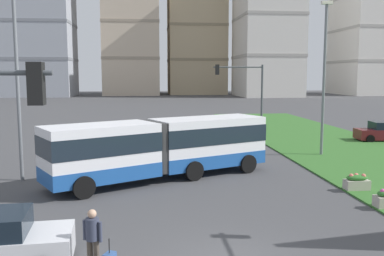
{
  "coord_description": "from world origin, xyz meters",
  "views": [
    {
      "loc": [
        -2.16,
        -11.22,
        5.29
      ],
      "look_at": [
        0.43,
        13.42,
        2.2
      ],
      "focal_mm": 39.87,
      "sensor_mm": 36.0,
      "label": 1
    }
  ],
  "objects_px": {
    "flower_planter_2": "(357,182)",
    "apartment_tower_east": "(372,15)",
    "apartment_tower_west": "(32,7)",
    "pedestrian_crossing": "(93,236)",
    "streetlight_median": "(324,73)",
    "apartment_tower_westcentre": "(131,9)",
    "apartment_tower_centre": "(196,12)",
    "apartment_tower_eastcentre": "(268,19)",
    "articulated_bus": "(161,147)",
    "traffic_light_far_right": "(246,89)",
    "streetlight_left": "(17,75)"
  },
  "relations": [
    {
      "from": "flower_planter_2",
      "to": "traffic_light_far_right",
      "type": "relative_size",
      "value": 0.18
    },
    {
      "from": "streetlight_median",
      "to": "apartment_tower_westcentre",
      "type": "height_order",
      "value": "apartment_tower_westcentre"
    },
    {
      "from": "apartment_tower_centre",
      "to": "apartment_tower_eastcentre",
      "type": "distance_m",
      "value": 21.92
    },
    {
      "from": "streetlight_left",
      "to": "apartment_tower_westcentre",
      "type": "xyz_separation_m",
      "value": [
        2.32,
        96.38,
        17.7
      ]
    },
    {
      "from": "flower_planter_2",
      "to": "apartment_tower_centre",
      "type": "height_order",
      "value": "apartment_tower_centre"
    },
    {
      "from": "traffic_light_far_right",
      "to": "articulated_bus",
      "type": "bearing_deg",
      "value": -121.04
    },
    {
      "from": "flower_planter_2",
      "to": "apartment_tower_west",
      "type": "bearing_deg",
      "value": 111.94
    },
    {
      "from": "streetlight_left",
      "to": "apartment_tower_east",
      "type": "distance_m",
      "value": 113.02
    },
    {
      "from": "articulated_bus",
      "to": "streetlight_left",
      "type": "distance_m",
      "value": 7.91
    },
    {
      "from": "flower_planter_2",
      "to": "articulated_bus",
      "type": "bearing_deg",
      "value": 159.81
    },
    {
      "from": "flower_planter_2",
      "to": "apartment_tower_centre",
      "type": "distance_m",
      "value": 103.77
    },
    {
      "from": "flower_planter_2",
      "to": "apartment_tower_east",
      "type": "height_order",
      "value": "apartment_tower_east"
    },
    {
      "from": "apartment_tower_west",
      "to": "apartment_tower_westcentre",
      "type": "bearing_deg",
      "value": 17.22
    },
    {
      "from": "pedestrian_crossing",
      "to": "apartment_tower_westcentre",
      "type": "relative_size",
      "value": 0.04
    },
    {
      "from": "streetlight_median",
      "to": "streetlight_left",
      "type": "bearing_deg",
      "value": -164.67
    },
    {
      "from": "apartment_tower_west",
      "to": "apartment_tower_centre",
      "type": "xyz_separation_m",
      "value": [
        41.57,
        8.62,
        0.66
      ]
    },
    {
      "from": "pedestrian_crossing",
      "to": "apartment_tower_west",
      "type": "distance_m",
      "value": 105.16
    },
    {
      "from": "streetlight_left",
      "to": "articulated_bus",
      "type": "bearing_deg",
      "value": -3.58
    },
    {
      "from": "apartment_tower_westcentre",
      "to": "flower_planter_2",
      "type": "bearing_deg",
      "value": -82.31
    },
    {
      "from": "apartment_tower_westcentre",
      "to": "apartment_tower_eastcentre",
      "type": "bearing_deg",
      "value": -21.34
    },
    {
      "from": "pedestrian_crossing",
      "to": "apartment_tower_eastcentre",
      "type": "bearing_deg",
      "value": 71.54
    },
    {
      "from": "apartment_tower_west",
      "to": "apartment_tower_centre",
      "type": "bearing_deg",
      "value": 11.71
    },
    {
      "from": "articulated_bus",
      "to": "pedestrian_crossing",
      "type": "distance_m",
      "value": 10.46
    },
    {
      "from": "articulated_bus",
      "to": "apartment_tower_west",
      "type": "bearing_deg",
      "value": 107.69
    },
    {
      "from": "pedestrian_crossing",
      "to": "flower_planter_2",
      "type": "height_order",
      "value": "pedestrian_crossing"
    },
    {
      "from": "flower_planter_2",
      "to": "apartment_tower_westcentre",
      "type": "xyz_separation_m",
      "value": [
        -13.52,
        100.06,
        22.54
      ]
    },
    {
      "from": "pedestrian_crossing",
      "to": "streetlight_median",
      "type": "height_order",
      "value": "streetlight_median"
    },
    {
      "from": "flower_planter_2",
      "to": "apartment_tower_westcentre",
      "type": "relative_size",
      "value": 0.02
    },
    {
      "from": "traffic_light_far_right",
      "to": "apartment_tower_eastcentre",
      "type": "height_order",
      "value": "apartment_tower_eastcentre"
    },
    {
      "from": "pedestrian_crossing",
      "to": "streetlight_median",
      "type": "relative_size",
      "value": 0.18
    },
    {
      "from": "pedestrian_crossing",
      "to": "traffic_light_far_right",
      "type": "relative_size",
      "value": 0.29
    },
    {
      "from": "pedestrian_crossing",
      "to": "apartment_tower_westcentre",
      "type": "distance_m",
      "value": 109.28
    },
    {
      "from": "articulated_bus",
      "to": "streetlight_left",
      "type": "relative_size",
      "value": 1.21
    },
    {
      "from": "apartment_tower_westcentre",
      "to": "apartment_tower_centre",
      "type": "distance_m",
      "value": 17.8
    },
    {
      "from": "streetlight_median",
      "to": "apartment_tower_centre",
      "type": "bearing_deg",
      "value": 88.56
    },
    {
      "from": "apartment_tower_west",
      "to": "apartment_tower_westcentre",
      "type": "relative_size",
      "value": 0.95
    },
    {
      "from": "articulated_bus",
      "to": "apartment_tower_centre",
      "type": "distance_m",
      "value": 101.1
    },
    {
      "from": "articulated_bus",
      "to": "streetlight_median",
      "type": "xyz_separation_m",
      "value": [
        10.71,
        5.3,
        3.77
      ]
    },
    {
      "from": "articulated_bus",
      "to": "streetlight_median",
      "type": "relative_size",
      "value": 1.17
    },
    {
      "from": "apartment_tower_centre",
      "to": "traffic_light_far_right",
      "type": "bearing_deg",
      "value": -93.93
    },
    {
      "from": "streetlight_median",
      "to": "apartment_tower_centre",
      "type": "height_order",
      "value": "apartment_tower_centre"
    },
    {
      "from": "streetlight_median",
      "to": "apartment_tower_westcentre",
      "type": "xyz_separation_m",
      "value": [
        -15.42,
        91.52,
        17.54
      ]
    },
    {
      "from": "apartment_tower_westcentre",
      "to": "apartment_tower_centre",
      "type": "xyz_separation_m",
      "value": [
        17.75,
        1.23,
        -0.39
      ]
    },
    {
      "from": "apartment_tower_west",
      "to": "apartment_tower_westcentre",
      "type": "height_order",
      "value": "apartment_tower_westcentre"
    },
    {
      "from": "traffic_light_far_right",
      "to": "apartment_tower_centre",
      "type": "distance_m",
      "value": 88.35
    },
    {
      "from": "pedestrian_crossing",
      "to": "apartment_tower_west",
      "type": "height_order",
      "value": "apartment_tower_west"
    },
    {
      "from": "apartment_tower_west",
      "to": "apartment_tower_east",
      "type": "distance_m",
      "value": 88.21
    },
    {
      "from": "articulated_bus",
      "to": "apartment_tower_east",
      "type": "distance_m",
      "value": 109.97
    },
    {
      "from": "apartment_tower_eastcentre",
      "to": "apartment_tower_east",
      "type": "distance_m",
      "value": 31.35
    },
    {
      "from": "pedestrian_crossing",
      "to": "flower_planter_2",
      "type": "relative_size",
      "value": 1.58
    }
  ]
}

